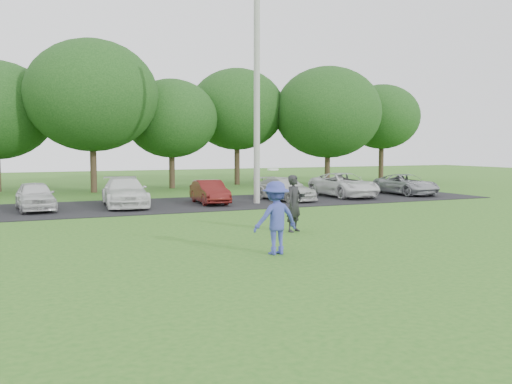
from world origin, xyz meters
TOP-DOWN VIEW (x-y plane):
  - ground at (0.00, 0.00)m, footprint 100.00×100.00m
  - parking_lot at (0.00, 13.00)m, footprint 32.00×6.50m
  - utility_pole at (3.86, 11.97)m, footprint 0.28×0.28m
  - frisbee_player at (-0.75, 0.67)m, footprint 1.20×0.74m
  - camera_bystander at (1.40, 3.71)m, footprint 0.77×0.67m
  - parked_cars at (0.40, 12.89)m, footprint 28.29×4.74m
  - tree_row at (1.51, 22.76)m, footprint 42.39×9.85m

SIDE VIEW (x-z plane):
  - ground at x=0.00m, z-range 0.00..0.00m
  - parking_lot at x=0.00m, z-range 0.00..0.03m
  - parked_cars at x=0.40m, z-range -0.02..1.24m
  - camera_bystander at x=1.40m, z-range 0.00..1.76m
  - frisbee_player at x=-0.75m, z-range -0.16..1.96m
  - tree_row at x=1.51m, z-range 0.59..9.23m
  - utility_pole at x=3.86m, z-range 0.00..10.13m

